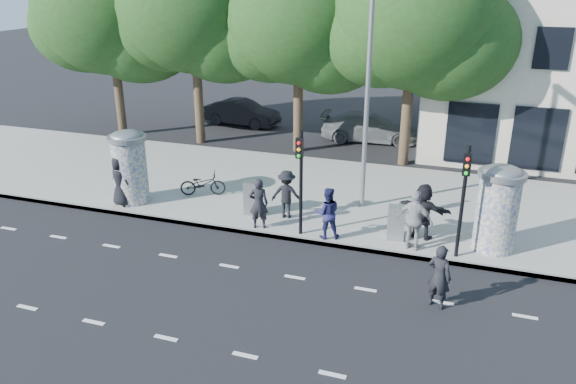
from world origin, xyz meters
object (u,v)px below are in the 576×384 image
(ped_e, at_px, (415,220))
(traffic_pole_near, at_px, (301,173))
(ped_b, at_px, (259,204))
(man_road, at_px, (439,276))
(ped_d, at_px, (287,194))
(street_lamp, at_px, (368,76))
(ped_a, at_px, (120,181))
(ad_column_left, at_px, (130,165))
(car_mid, at_px, (242,113))
(ped_f, at_px, (423,211))
(cabinet_right, at_px, (396,223))
(bicycle, at_px, (203,184))
(cabinet_left, at_px, (253,198))
(ad_column_right, at_px, (498,206))
(traffic_pole_far, at_px, (464,191))
(ped_c, at_px, (327,213))
(car_right, at_px, (370,127))

(ped_e, bearing_deg, traffic_pole_near, 15.11)
(ped_b, relative_size, man_road, 0.98)
(ped_d, xyz_separation_m, ped_e, (4.36, -1.02, 0.10))
(street_lamp, relative_size, ped_a, 4.37)
(ad_column_left, distance_m, car_mid, 11.84)
(ped_e, distance_m, car_mid, 16.42)
(street_lamp, xyz_separation_m, ped_b, (-2.82, -2.78, -3.80))
(ped_d, relative_size, ped_f, 0.93)
(cabinet_right, bearing_deg, ped_b, -179.42)
(ped_a, bearing_deg, ped_e, -162.31)
(ad_column_left, height_order, ped_d, ad_column_left)
(ped_b, bearing_deg, bicycle, -50.76)
(traffic_pole_near, relative_size, cabinet_left, 2.87)
(cabinet_right, bearing_deg, ad_column_left, 172.58)
(ped_f, height_order, cabinet_left, ped_f)
(ad_column_left, relative_size, cabinet_left, 2.24)
(ped_e, height_order, ped_f, ped_e)
(man_road, relative_size, cabinet_left, 1.45)
(ped_a, bearing_deg, ped_b, -163.77)
(man_road, height_order, bicycle, man_road)
(street_lamp, height_order, man_road, street_lamp)
(ad_column_right, distance_m, ped_e, 2.45)
(ped_d, bearing_deg, ad_column_right, 173.20)
(bicycle, distance_m, cabinet_left, 2.64)
(traffic_pole_far, xyz_separation_m, bicycle, (-9.24, 2.05, -1.64))
(ped_d, height_order, cabinet_right, ped_d)
(car_mid, bearing_deg, cabinet_right, -132.28)
(ad_column_left, xyz_separation_m, man_road, (11.06, -3.30, -0.68))
(ped_c, xyz_separation_m, man_road, (3.60, -2.65, -0.12))
(traffic_pole_near, distance_m, man_road, 5.34)
(traffic_pole_near, bearing_deg, ad_column_left, 173.89)
(traffic_pole_far, distance_m, cabinet_left, 7.04)
(street_lamp, relative_size, ped_b, 4.73)
(traffic_pole_near, distance_m, street_lamp, 4.07)
(bicycle, distance_m, car_right, 10.58)
(car_right, bearing_deg, ad_column_right, -158.92)
(car_right, bearing_deg, man_road, -169.88)
(man_road, relative_size, car_right, 0.36)
(traffic_pole_near, height_order, cabinet_left, traffic_pole_near)
(ad_column_right, distance_m, man_road, 3.81)
(ped_f, distance_m, cabinet_left, 5.69)
(cabinet_left, bearing_deg, ped_e, -6.83)
(ped_a, xyz_separation_m, car_right, (6.73, 11.39, -0.37))
(man_road, relative_size, car_mid, 0.41)
(ped_d, height_order, car_right, ped_d)
(ped_b, distance_m, ped_e, 4.95)
(ped_d, xyz_separation_m, cabinet_left, (-1.17, -0.12, -0.24))
(ped_c, bearing_deg, traffic_pole_far, 159.74)
(ped_e, bearing_deg, car_mid, -35.87)
(ped_e, bearing_deg, ad_column_left, 9.76)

